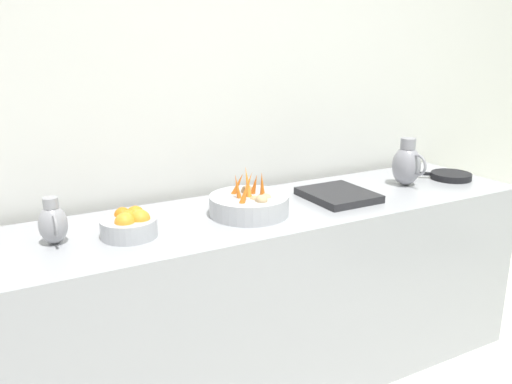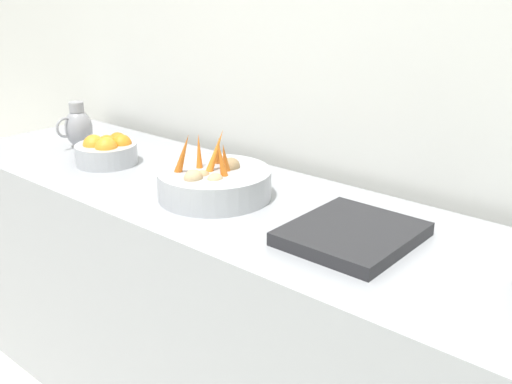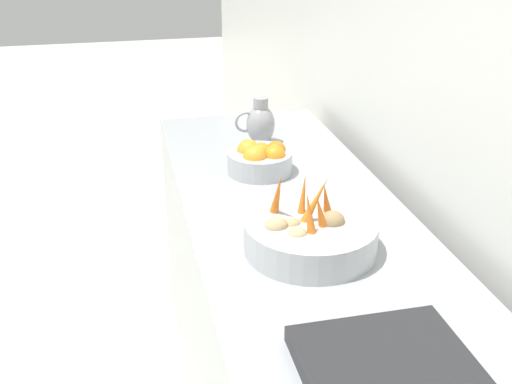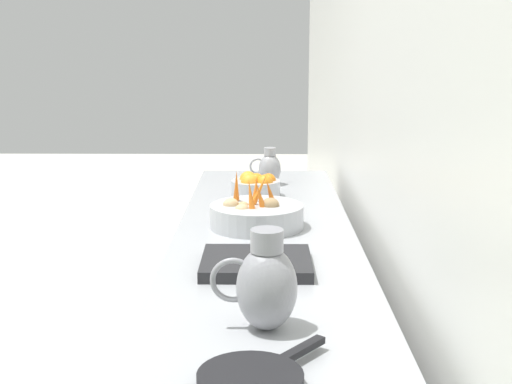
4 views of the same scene
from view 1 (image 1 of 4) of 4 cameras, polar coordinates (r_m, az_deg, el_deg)
name	(u,v)px [view 1 (image 1 of 4)]	position (r m, az deg, el deg)	size (l,w,h in m)	color
tile_wall_left	(311,71)	(2.99, 5.88, 12.84)	(0.10, 8.90, 3.00)	silver
prep_counter	(271,297)	(2.64, 1.63, -11.18)	(0.67, 2.66, 0.91)	#9EA0A5
vegetable_colander	(249,204)	(2.36, -0.72, -1.31)	(0.36, 0.36, 0.22)	#ADAFB5
orange_bowl	(130,224)	(2.16, -13.40, -3.39)	(0.22, 0.22, 0.11)	#ADAFB5
metal_pitcher_tall	(407,164)	(2.93, 15.89, 2.89)	(0.21, 0.15, 0.25)	gray
metal_pitcher_short	(53,223)	(2.16, -20.97, -3.13)	(0.15, 0.11, 0.18)	#939399
counter_sink_basin	(338,195)	(2.63, 8.82, -0.31)	(0.34, 0.30, 0.04)	#232326
skillet_on_counter	(450,176)	(3.15, 20.11, 1.64)	(0.28, 0.31, 0.03)	black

